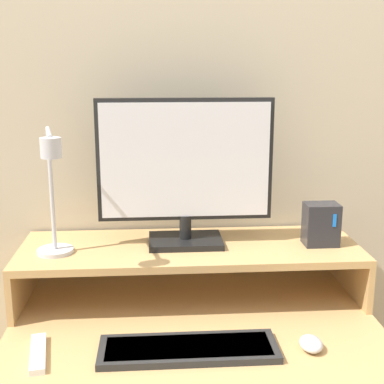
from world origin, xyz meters
TOP-DOWN VIEW (x-y plane):
  - wall_back at (0.00, 0.76)m, footprint 6.00×0.05m
  - monitor_shelf at (0.00, 0.55)m, footprint 1.03×0.34m
  - monitor at (-0.01, 0.57)m, footprint 0.52×0.16m
  - desk_lamp at (-0.38, 0.43)m, footprint 0.12×0.27m
  - router_dock at (0.40, 0.53)m, footprint 0.10×0.08m
  - keyboard at (-0.03, 0.21)m, footprint 0.45×0.15m
  - mouse at (0.28, 0.20)m, footprint 0.06×0.08m
  - remote_control at (-0.40, 0.22)m, footprint 0.07×0.18m

SIDE VIEW (x-z plane):
  - remote_control at x=-0.40m, z-range 0.74..0.75m
  - keyboard at x=-0.03m, z-range 0.74..0.76m
  - mouse at x=0.28m, z-range 0.74..0.77m
  - monitor_shelf at x=0.00m, z-range 0.79..0.96m
  - router_dock at x=0.40m, z-range 0.90..1.03m
  - desk_lamp at x=-0.38m, z-range 0.91..1.28m
  - monitor at x=-0.01m, z-range 0.91..1.36m
  - wall_back at x=0.00m, z-range 0.00..2.50m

